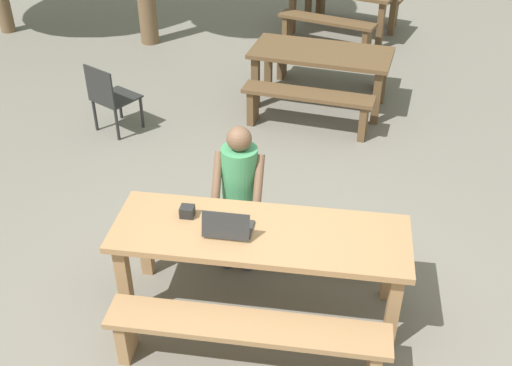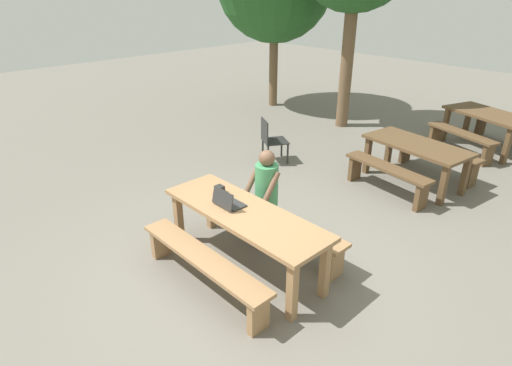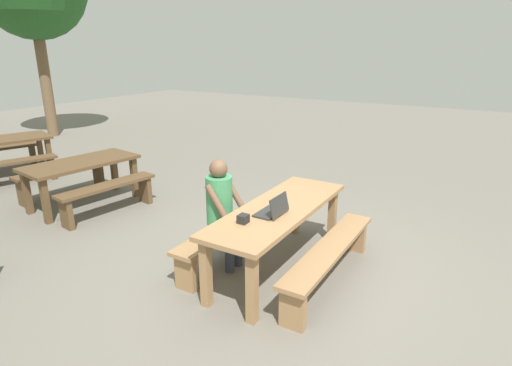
% 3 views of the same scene
% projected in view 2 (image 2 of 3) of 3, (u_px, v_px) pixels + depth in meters
% --- Properties ---
extents(ground_plane, '(30.00, 30.00, 0.00)m').
position_uv_depth(ground_plane, '(245.00, 265.00, 5.15)').
color(ground_plane, slate).
extents(picnic_table_front, '(2.18, 0.72, 0.75)m').
position_uv_depth(picnic_table_front, '(244.00, 219.00, 4.87)').
color(picnic_table_front, '#9E754C').
rests_on(picnic_table_front, ground).
extents(bench_near, '(1.95, 0.30, 0.43)m').
position_uv_depth(bench_near, '(203.00, 264.00, 4.63)').
color(bench_near, '#9E754C').
rests_on(bench_near, ground).
extents(bench_far, '(1.95, 0.30, 0.43)m').
position_uv_depth(bench_far, '(280.00, 224.00, 5.39)').
color(bench_far, '#9E754C').
rests_on(bench_far, ground).
extents(laptop, '(0.35, 0.26, 0.22)m').
position_uv_depth(laptop, '(228.00, 202.00, 4.92)').
color(laptop, '#2D2D2D').
rests_on(laptop, picnic_table_front).
extents(small_pouch, '(0.10, 0.09, 0.09)m').
position_uv_depth(small_pouch, '(220.00, 189.00, 5.24)').
color(small_pouch, black).
rests_on(small_pouch, picnic_table_front).
extents(person_seated, '(0.40, 0.40, 1.26)m').
position_uv_depth(person_seated, '(264.00, 190.00, 5.36)').
color(person_seated, '#333847').
rests_on(person_seated, ground).
extents(plastic_chair, '(0.60, 0.60, 0.83)m').
position_uv_depth(plastic_chair, '(271.00, 139.00, 7.91)').
color(plastic_chair, '#262626').
rests_on(plastic_chair, ground).
extents(picnic_table_mid, '(1.78, 1.02, 0.71)m').
position_uv_depth(picnic_table_mid, '(416.00, 150.00, 6.98)').
color(picnic_table_mid, brown).
rests_on(picnic_table_mid, ground).
extents(bench_mid_south, '(1.55, 0.51, 0.48)m').
position_uv_depth(bench_mid_south, '(387.00, 174.00, 6.73)').
color(bench_mid_south, brown).
rests_on(bench_mid_south, ground).
extents(bench_mid_north, '(1.55, 0.51, 0.48)m').
position_uv_depth(bench_mid_north, '(438.00, 155.00, 7.45)').
color(bench_mid_north, brown).
rests_on(bench_mid_north, ground).
extents(picnic_table_rear, '(1.82, 1.32, 0.76)m').
position_uv_depth(picnic_table_rear, '(489.00, 119.00, 8.42)').
color(picnic_table_rear, brown).
rests_on(picnic_table_rear, ground).
extents(bench_rear_south, '(1.50, 0.75, 0.46)m').
position_uv_depth(bench_rear_south, '(461.00, 138.00, 8.29)').
color(bench_rear_south, brown).
rests_on(bench_rear_south, ground).
extents(bench_rear_north, '(1.50, 0.75, 0.46)m').
position_uv_depth(bench_rear_north, '(508.00, 129.00, 8.81)').
color(bench_rear_north, brown).
rests_on(bench_rear_north, ground).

